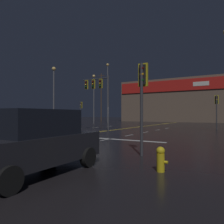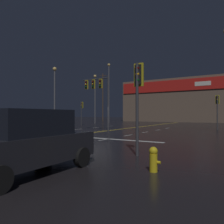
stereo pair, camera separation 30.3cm
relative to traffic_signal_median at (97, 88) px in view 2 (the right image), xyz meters
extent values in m
plane|color=black|center=(1.07, -1.19, -4.55)|extent=(200.00, 200.00, 0.00)
cube|color=gold|center=(0.92, -1.19, -4.54)|extent=(0.12, 60.00, 0.01)
cube|color=gold|center=(1.22, -1.19, -4.54)|extent=(0.12, 60.00, 0.01)
cube|color=silver|center=(-3.15, -6.59, -4.54)|extent=(0.12, 1.40, 0.01)
cube|color=silver|center=(-3.15, -2.99, -4.54)|extent=(0.12, 1.40, 0.01)
cube|color=silver|center=(-3.15, 0.61, -4.54)|extent=(0.12, 1.40, 0.01)
cube|color=silver|center=(-3.15, 4.21, -4.54)|extent=(0.12, 1.40, 0.01)
cube|color=silver|center=(-3.15, 7.81, -4.54)|extent=(0.12, 1.40, 0.01)
cube|color=silver|center=(5.30, -10.19, -4.54)|extent=(0.12, 1.40, 0.01)
cube|color=silver|center=(5.30, -6.59, -4.54)|extent=(0.12, 1.40, 0.01)
cube|color=silver|center=(5.30, -2.99, -4.54)|extent=(0.12, 1.40, 0.01)
cube|color=silver|center=(5.30, 0.61, -4.54)|extent=(0.12, 1.40, 0.01)
cube|color=silver|center=(5.30, 4.21, -4.54)|extent=(0.12, 1.40, 0.01)
cube|color=silver|center=(5.30, 7.81, -4.54)|extent=(0.12, 1.40, 0.01)
cube|color=silver|center=(5.30, -6.09, -4.54)|extent=(8.11, 0.40, 0.01)
cylinder|color=#38383D|center=(1.41, 0.02, -1.64)|extent=(0.14, 0.14, 5.82)
cylinder|color=#38383D|center=(-0.24, 0.02, 1.02)|extent=(3.31, 0.10, 0.10)
cube|color=black|center=(0.47, 0.02, 0.48)|extent=(0.28, 0.24, 0.84)
cube|color=gold|center=(0.47, 0.02, 0.48)|extent=(0.42, 0.08, 0.99)
sphere|color=#500705|center=(0.47, -0.14, 0.73)|extent=(0.17, 0.17, 0.17)
sphere|color=orange|center=(0.47, -0.14, 0.48)|extent=(0.17, 0.17, 0.17)
sphere|color=#084513|center=(0.47, -0.14, 0.23)|extent=(0.17, 0.17, 0.17)
cube|color=black|center=(-0.48, 0.02, 0.48)|extent=(0.28, 0.24, 0.84)
cube|color=gold|center=(-0.48, 0.02, 0.48)|extent=(0.42, 0.08, 0.99)
sphere|color=#500705|center=(-0.48, -0.14, 0.73)|extent=(0.17, 0.17, 0.17)
sphere|color=orange|center=(-0.48, -0.14, 0.48)|extent=(0.17, 0.17, 0.17)
sphere|color=#084513|center=(-0.48, -0.14, 0.23)|extent=(0.17, 0.17, 0.17)
cube|color=black|center=(-1.42, 0.02, 0.48)|extent=(0.28, 0.24, 0.84)
cube|color=gold|center=(-1.42, 0.02, 0.48)|extent=(0.42, 0.08, 0.99)
sphere|color=#500705|center=(-1.42, -0.14, 0.73)|extent=(0.17, 0.17, 0.17)
sphere|color=orange|center=(-1.42, -0.14, 0.48)|extent=(0.17, 0.17, 0.17)
sphere|color=#084513|center=(-1.42, -0.14, 0.23)|extent=(0.17, 0.17, 0.17)
cylinder|color=#38383D|center=(10.92, 8.03, -2.60)|extent=(0.13, 0.13, 3.90)
cube|color=black|center=(10.92, 8.21, -1.12)|extent=(0.28, 0.24, 0.84)
cube|color=gold|center=(10.92, 8.21, -1.12)|extent=(0.42, 0.08, 0.99)
sphere|color=#500705|center=(10.92, 8.05, -0.87)|extent=(0.17, 0.17, 0.17)
sphere|color=orange|center=(10.92, 8.05, -1.12)|extent=(0.17, 0.17, 0.17)
sphere|color=#084513|center=(10.92, 8.05, -1.37)|extent=(0.17, 0.17, 0.17)
cylinder|color=#38383D|center=(-8.53, 7.77, -2.70)|extent=(0.13, 0.13, 3.69)
cube|color=black|center=(-8.53, 7.95, -1.33)|extent=(0.28, 0.24, 0.84)
cube|color=gold|center=(-8.53, 7.95, -1.33)|extent=(0.42, 0.08, 0.99)
sphere|color=#500705|center=(-8.53, 7.79, -1.08)|extent=(0.17, 0.17, 0.17)
sphere|color=orange|center=(-8.53, 7.79, -1.33)|extent=(0.17, 0.17, 0.17)
sphere|color=#084513|center=(-8.53, 7.79, -1.58)|extent=(0.17, 0.17, 0.17)
cylinder|color=#38383D|center=(9.70, -10.82, -2.60)|extent=(0.13, 0.13, 3.89)
cube|color=black|center=(9.70, -10.64, -1.12)|extent=(0.28, 0.24, 0.84)
cube|color=gold|center=(9.70, -10.64, -1.12)|extent=(0.42, 0.08, 0.99)
sphere|color=#500705|center=(9.70, -10.80, -0.87)|extent=(0.17, 0.17, 0.17)
sphere|color=orange|center=(9.70, -10.80, -1.12)|extent=(0.17, 0.17, 0.17)
sphere|color=#084513|center=(9.70, -10.80, -1.37)|extent=(0.17, 0.17, 0.17)
cylinder|color=#59595E|center=(-10.97, 14.86, -0.09)|extent=(0.20, 0.20, 8.90)
sphere|color=#F4C666|center=(-10.97, 14.86, 4.53)|extent=(0.56, 0.56, 0.56)
cylinder|color=#59595E|center=(-10.01, 3.51, -0.46)|extent=(0.20, 0.20, 8.18)
sphere|color=#F4C666|center=(-10.01, 3.51, 3.80)|extent=(0.56, 0.56, 0.56)
cylinder|color=#59595E|center=(-10.39, 18.92, 1.37)|extent=(0.20, 0.20, 11.82)
sphere|color=#F4C666|center=(-10.39, 18.92, 7.45)|extent=(0.56, 0.56, 0.56)
cylinder|color=gold|center=(11.19, -12.87, -4.27)|extent=(0.24, 0.24, 0.55)
sphere|color=gold|center=(11.19, -12.87, -3.92)|extent=(0.26, 0.26, 0.26)
cylinder|color=gold|center=(11.36, -12.87, -4.24)|extent=(0.10, 0.09, 0.09)
cube|color=black|center=(8.05, -14.96, -3.83)|extent=(1.90, 4.34, 0.80)
cube|color=black|center=(8.05, -14.96, -3.05)|extent=(1.71, 2.40, 0.76)
cylinder|color=black|center=(7.12, -13.52, -4.23)|extent=(0.24, 0.65, 0.64)
cylinder|color=black|center=(8.92, -13.48, -4.23)|extent=(0.24, 0.65, 0.64)
cube|color=brown|center=(1.07, 35.13, 0.46)|extent=(28.48, 10.00, 10.00)
cube|color=red|center=(1.07, 30.03, 3.71)|extent=(27.91, 0.20, 2.50)
cube|color=white|center=(6.06, 29.98, 3.71)|extent=(3.20, 0.16, 0.90)
cylinder|color=#4C3828|center=(-19.67, 30.57, 1.94)|extent=(0.26, 0.26, 12.97)
cube|color=#4C3828|center=(-19.67, 30.57, 7.82)|extent=(2.20, 0.12, 0.12)
camera|label=1|loc=(13.28, -19.31, -2.81)|focal=35.00mm
camera|label=2|loc=(13.54, -19.15, -2.81)|focal=35.00mm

